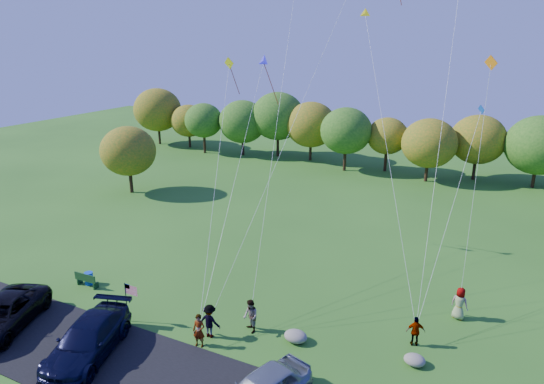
{
  "coord_description": "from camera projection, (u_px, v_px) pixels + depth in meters",
  "views": [
    {
      "loc": [
        12.78,
        -18.52,
        15.39
      ],
      "look_at": [
        0.45,
        6.0,
        6.65
      ],
      "focal_mm": 32.0,
      "sensor_mm": 36.0,
      "label": 1
    }
  ],
  "objects": [
    {
      "name": "minivan_navy",
      "position": [
        88.0,
        340.0,
        24.27
      ],
      "size": [
        4.25,
        6.62,
        1.79
      ],
      "primitive_type": "imported",
      "rotation": [
        0.0,
        0.0,
        0.31
      ],
      "color": "black",
      "rests_on": "asphalt_lane"
    },
    {
      "name": "treeline",
      "position": [
        377.0,
        135.0,
        55.52
      ],
      "size": [
        74.81,
        27.2,
        8.44
      ],
      "color": "#351F13",
      "rests_on": "ground"
    },
    {
      "name": "flyer_c",
      "position": [
        210.0,
        321.0,
        25.91
      ],
      "size": [
        1.25,
        0.76,
        1.89
      ],
      "primitive_type": "imported",
      "rotation": [
        0.0,
        0.0,
        3.19
      ],
      "color": "#4C4C59",
      "rests_on": "ground"
    },
    {
      "name": "park_bench",
      "position": [
        86.0,
        280.0,
        31.26
      ],
      "size": [
        1.72,
        0.44,
        0.95
      ],
      "rotation": [
        0.0,
        0.0,
        0.03
      ],
      "color": "#153A19",
      "rests_on": "ground"
    },
    {
      "name": "boulder_near",
      "position": [
        296.0,
        336.0,
        25.65
      ],
      "size": [
        1.27,
        0.99,
        0.63
      ],
      "primitive_type": "ellipsoid",
      "color": "gray",
      "rests_on": "ground"
    },
    {
      "name": "flyer_d",
      "position": [
        416.0,
        331.0,
        25.2
      ],
      "size": [
        1.06,
        0.73,
        1.66
      ],
      "primitive_type": "imported",
      "rotation": [
        0.0,
        0.0,
        3.5
      ],
      "color": "#4C4C59",
      "rests_on": "ground"
    },
    {
      "name": "boulder_far",
      "position": [
        415.0,
        360.0,
        23.83
      ],
      "size": [
        1.06,
        0.88,
        0.55
      ],
      "primitive_type": "ellipsoid",
      "color": "gray",
      "rests_on": "ground"
    },
    {
      "name": "flyer_e",
      "position": [
        460.0,
        303.0,
        27.59
      ],
      "size": [
        1.08,
        0.85,
        1.93
      ],
      "primitive_type": "imported",
      "rotation": [
        0.0,
        0.0,
        2.86
      ],
      "color": "#4C4C59",
      "rests_on": "ground"
    },
    {
      "name": "ground",
      "position": [
        214.0,
        340.0,
        25.91
      ],
      "size": [
        140.0,
        140.0,
        0.0
      ],
      "primitive_type": "plane",
      "color": "#295A19",
      "rests_on": "ground"
    },
    {
      "name": "trash_barrel",
      "position": [
        89.0,
        278.0,
        31.63
      ],
      "size": [
        0.55,
        0.55,
        0.83
      ],
      "primitive_type": "cylinder",
      "color": "blue",
      "rests_on": "ground"
    },
    {
      "name": "flyer_a",
      "position": [
        199.0,
        331.0,
        25.11
      ],
      "size": [
        0.74,
        0.55,
        1.83
      ],
      "primitive_type": "imported",
      "rotation": [
        0.0,
        0.0,
        0.18
      ],
      "color": "#4C4C59",
      "rests_on": "ground"
    },
    {
      "name": "flyer_b",
      "position": [
        251.0,
        316.0,
        26.35
      ],
      "size": [
        1.17,
        1.14,
        1.89
      ],
      "primitive_type": "imported",
      "rotation": [
        0.0,
        0.0,
        -0.69
      ],
      "color": "#4C4C59",
      "rests_on": "ground"
    },
    {
      "name": "minivan_dark",
      "position": [
        2.0,
        314.0,
        26.59
      ],
      "size": [
        4.84,
        6.71,
        1.7
      ],
      "primitive_type": "imported",
      "rotation": [
        0.0,
        0.0,
        0.37
      ],
      "color": "black",
      "rests_on": "asphalt_lane"
    },
    {
      "name": "flag_assembly",
      "position": [
        129.0,
        294.0,
        26.95
      ],
      "size": [
        0.9,
        0.58,
        2.42
      ],
      "color": "black",
      "rests_on": "ground"
    }
  ]
}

